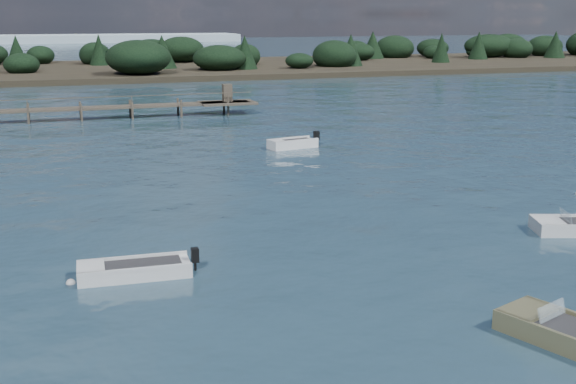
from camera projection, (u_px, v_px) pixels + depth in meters
name	position (u px, v px, depth m)	size (l,w,h in m)	color
ground	(164.00, 101.00, 75.89)	(400.00, 400.00, 0.00)	#182C3A
tender_far_grey_b	(293.00, 145.00, 49.13)	(3.82, 1.95, 1.28)	silver
dinghy_mid_grey	(134.00, 272.00, 25.08)	(4.21, 1.63, 1.06)	#B8BDC0
buoy_c	(71.00, 283.00, 24.44)	(0.32, 0.32, 0.32)	silver
far_headland	(277.00, 57.00, 119.90)	(190.00, 40.00, 5.80)	black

